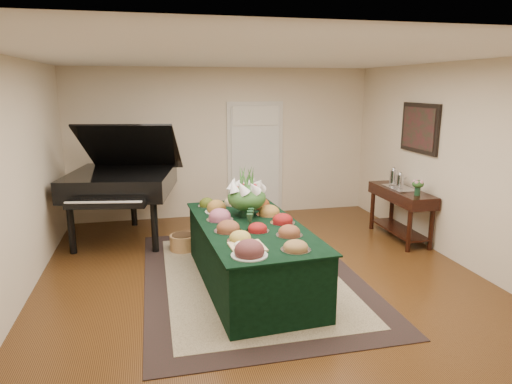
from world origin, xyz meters
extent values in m
plane|color=black|center=(0.00, 0.00, 0.00)|extent=(6.00, 6.00, 0.00)
cube|color=black|center=(-0.11, 0.05, 0.01)|extent=(2.67, 3.74, 0.01)
cube|color=#C3B692|center=(-0.11, 0.05, 0.01)|extent=(2.14, 3.20, 0.01)
cube|color=beige|center=(0.60, 2.98, 1.05)|extent=(1.05, 0.04, 2.10)
cube|color=silver|center=(0.60, 2.96, 1.00)|extent=(0.90, 0.06, 2.00)
cube|color=black|center=(-0.17, -0.17, 0.38)|extent=(1.25, 2.47, 0.75)
cube|color=black|center=(-0.17, -0.17, 0.76)|extent=(1.32, 2.54, 0.02)
cylinder|color=silver|center=(0.11, 0.54, 0.78)|extent=(0.33, 0.33, 0.01)
ellipsoid|color=brown|center=(0.11, 0.54, 0.83)|extent=(0.27, 0.27, 0.10)
cylinder|color=silver|center=(-0.51, 0.08, 0.78)|extent=(0.33, 0.33, 0.01)
ellipsoid|color=#B55A73|center=(-0.51, 0.08, 0.83)|extent=(0.27, 0.27, 0.10)
cylinder|color=silver|center=(0.15, -0.68, 0.78)|extent=(0.30, 0.30, 0.01)
ellipsoid|color=brown|center=(0.15, -0.68, 0.82)|extent=(0.24, 0.24, 0.08)
cylinder|color=#BAC5BB|center=(-0.41, -1.17, 0.78)|extent=(0.36, 0.36, 0.01)
ellipsoid|color=brown|center=(-0.41, -1.17, 0.84)|extent=(0.30, 0.30, 0.11)
cylinder|color=silver|center=(0.21, -0.21, 0.78)|extent=(0.30, 0.30, 0.01)
ellipsoid|color=maroon|center=(0.21, -0.21, 0.82)|extent=(0.25, 0.25, 0.08)
cylinder|color=silver|center=(-0.15, -0.45, 0.78)|extent=(0.27, 0.27, 0.01)
ellipsoid|color=maroon|center=(-0.15, -0.45, 0.81)|extent=(0.22, 0.22, 0.07)
cylinder|color=silver|center=(0.11, 0.84, 0.78)|extent=(0.30, 0.30, 0.01)
ellipsoid|color=#4A5816|center=(0.11, 0.84, 0.83)|extent=(0.25, 0.25, 0.09)
cylinder|color=silver|center=(0.14, 0.17, 0.78)|extent=(0.33, 0.33, 0.01)
ellipsoid|color=#AE7932|center=(0.14, 0.17, 0.83)|extent=(0.27, 0.27, 0.09)
cylinder|color=silver|center=(-0.58, 0.78, 0.78)|extent=(0.25, 0.25, 0.01)
ellipsoid|color=#4A5816|center=(-0.58, 0.78, 0.82)|extent=(0.20, 0.20, 0.08)
cylinder|color=silver|center=(-0.41, -0.73, 0.78)|extent=(0.28, 0.28, 0.01)
ellipsoid|color=gold|center=(-0.41, -0.73, 0.82)|extent=(0.23, 0.23, 0.08)
cylinder|color=silver|center=(-0.20, 0.80, 0.78)|extent=(0.34, 0.34, 0.01)
ellipsoid|color=beige|center=(-0.20, 0.80, 0.82)|extent=(0.28, 0.28, 0.07)
cylinder|color=silver|center=(0.08, -1.13, 0.78)|extent=(0.31, 0.31, 0.01)
ellipsoid|color=olive|center=(0.08, -1.13, 0.82)|extent=(0.25, 0.25, 0.07)
cylinder|color=silver|center=(-0.48, -0.38, 0.78)|extent=(0.32, 0.32, 0.01)
ellipsoid|color=brown|center=(-0.48, -0.38, 0.83)|extent=(0.26, 0.26, 0.09)
cylinder|color=#BAC5BB|center=(-0.49, 0.46, 0.78)|extent=(0.31, 0.31, 0.01)
ellipsoid|color=#AE7932|center=(-0.49, 0.46, 0.84)|extent=(0.25, 0.25, 0.11)
cube|color=tan|center=(-0.38, -0.94, 0.78)|extent=(0.37, 0.37, 0.02)
ellipsoid|color=#EBE2C6|center=(-0.44, -0.91, 0.83)|extent=(0.14, 0.14, 0.08)
ellipsoid|color=#EBE2C6|center=(-0.30, -0.88, 0.82)|extent=(0.12, 0.12, 0.07)
cube|color=gold|center=(-0.32, -1.02, 0.81)|extent=(0.11, 0.10, 0.05)
cylinder|color=#163720|center=(-0.14, 0.20, 0.86)|extent=(0.19, 0.19, 0.19)
ellipsoid|color=#2C5923|center=(-0.14, 0.20, 1.00)|extent=(0.49, 0.49, 0.32)
cylinder|color=black|center=(-2.46, 1.46, 0.38)|extent=(0.10, 0.10, 0.76)
cylinder|color=black|center=(-1.29, 1.24, 0.38)|extent=(0.10, 0.10, 0.76)
cylinder|color=black|center=(-1.63, 2.68, 0.38)|extent=(0.10, 0.10, 0.76)
cube|color=black|center=(-1.76, 1.99, 0.92)|extent=(1.78, 1.87, 0.32)
cube|color=black|center=(-1.93, 1.09, 0.81)|extent=(1.10, 0.41, 0.10)
cube|color=black|center=(-1.59, 2.11, 1.43)|extent=(1.64, 1.42, 0.83)
cylinder|color=#A27241|center=(-0.90, 1.21, 0.12)|extent=(0.38, 0.38, 0.24)
cylinder|color=black|center=(2.31, 0.42, 0.31)|extent=(0.07, 0.07, 0.63)
cylinder|color=black|center=(2.68, 0.42, 0.31)|extent=(0.07, 0.07, 0.63)
cylinder|color=black|center=(2.31, 1.56, 0.31)|extent=(0.07, 0.07, 0.63)
cylinder|color=black|center=(2.68, 1.56, 0.31)|extent=(0.07, 0.07, 0.63)
cube|color=black|center=(2.50, 0.99, 0.72)|extent=(0.45, 1.36, 0.18)
cube|color=black|center=(2.50, 0.99, 0.15)|extent=(0.38, 1.19, 0.03)
cube|color=silver|center=(2.50, 1.05, 0.82)|extent=(0.34, 0.58, 0.02)
cylinder|color=#163720|center=(2.50, 0.57, 0.87)|extent=(0.08, 0.08, 0.13)
ellipsoid|color=pink|center=(2.50, 0.57, 0.99)|extent=(0.19, 0.19, 0.13)
cube|color=black|center=(2.72, 0.99, 1.75)|extent=(0.04, 0.95, 0.75)
cube|color=#4E1420|center=(2.69, 0.99, 1.75)|extent=(0.01, 0.82, 0.62)
camera|label=1|loc=(-1.28, -5.25, 2.38)|focal=32.00mm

